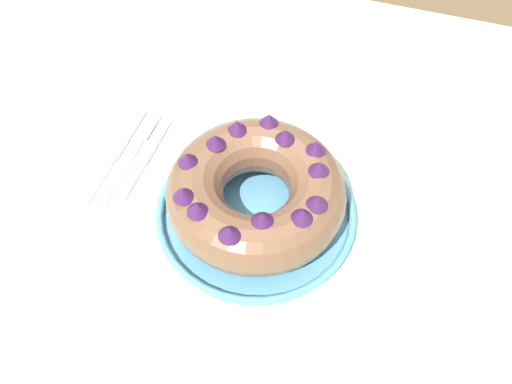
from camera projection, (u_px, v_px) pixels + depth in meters
ground_plane at (262, 364)px, 1.43m from camera, size 8.00×8.00×0.00m
dining_table at (266, 246)px, 0.86m from camera, size 1.56×1.29×0.77m
serving_dish at (256, 212)px, 0.79m from camera, size 0.32×0.32×0.03m
bundt_cake at (256, 191)px, 0.75m from camera, size 0.27×0.27×0.10m
fork at (134, 151)px, 0.88m from camera, size 0.02×0.21×0.01m
serving_knife at (111, 160)px, 0.87m from camera, size 0.02×0.22×0.01m
cake_knife at (141, 164)px, 0.86m from camera, size 0.02×0.18×0.01m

